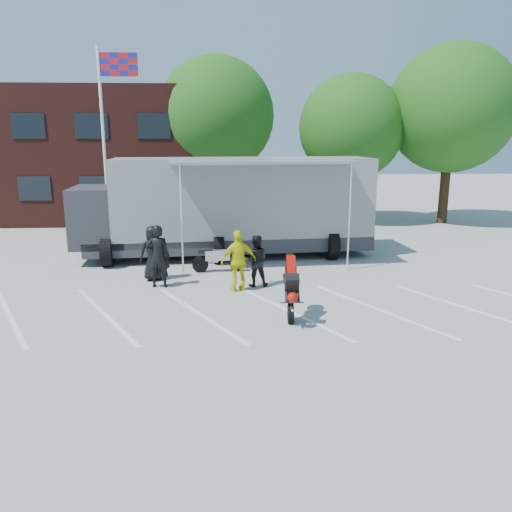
{
  "coord_description": "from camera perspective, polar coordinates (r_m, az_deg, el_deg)",
  "views": [
    {
      "loc": [
        -1.35,
        -11.37,
        4.47
      ],
      "look_at": [
        -0.64,
        1.91,
        1.3
      ],
      "focal_mm": 35.0,
      "sensor_mm": 36.0,
      "label": 1
    }
  ],
  "objects": [
    {
      "name": "transporter_truck",
      "position": [
        19.4,
        -2.92,
        0.08
      ],
      "size": [
        12.1,
        6.57,
        3.72
      ],
      "primitive_type": null,
      "rotation": [
        0.0,
        0.0,
        0.08
      ],
      "color": "gray",
      "rests_on": "ground"
    },
    {
      "name": "office_building",
      "position": [
        30.63,
        -19.81,
        10.83
      ],
      "size": [
        18.0,
        8.0,
        7.0
      ],
      "primitive_type": "cube",
      "color": "#481C17",
      "rests_on": "ground"
    },
    {
      "name": "tree_left",
      "position": [
        27.4,
        -4.57,
        15.67
      ],
      "size": [
        6.12,
        6.12,
        8.64
      ],
      "color": "#382314",
      "rests_on": "ground"
    },
    {
      "name": "tree_right",
      "position": [
        28.28,
        21.43,
        15.38
      ],
      "size": [
        6.46,
        6.46,
        9.12
      ],
      "color": "#382314",
      "rests_on": "ground"
    },
    {
      "name": "tree_mid",
      "position": [
        27.12,
        10.83,
        14.19
      ],
      "size": [
        5.44,
        5.44,
        7.68
      ],
      "color": "#382314",
      "rests_on": "ground"
    },
    {
      "name": "parked_motorcycle",
      "position": [
        17.08,
        -4.23,
        -1.8
      ],
      "size": [
        1.88,
        0.7,
        0.97
      ],
      "primitive_type": null,
      "rotation": [
        0.0,
        0.0,
        1.62
      ],
      "color": "#B9B9BE",
      "rests_on": "ground"
    },
    {
      "name": "ground",
      "position": [
        12.29,
        3.5,
        -7.94
      ],
      "size": [
        100.0,
        100.0,
        0.0
      ],
      "primitive_type": "plane",
      "color": "#A5A5A0",
      "rests_on": "ground"
    },
    {
      "name": "spectator_leather_a",
      "position": [
        16.18,
        -11.65,
        0.33
      ],
      "size": [
        0.97,
        0.74,
        1.77
      ],
      "primitive_type": "imported",
      "rotation": [
        0.0,
        0.0,
        3.37
      ],
      "color": "black",
      "rests_on": "ground"
    },
    {
      "name": "spectator_hivis",
      "position": [
        14.73,
        -1.99,
        -0.55
      ],
      "size": [
        1.16,
        0.74,
        1.84
      ],
      "primitive_type": "imported",
      "rotation": [
        0.0,
        0.0,
        3.44
      ],
      "color": "yellow",
      "rests_on": "ground"
    },
    {
      "name": "spectator_leather_b",
      "position": [
        15.38,
        -11.11,
        -0.03
      ],
      "size": [
        0.73,
        0.51,
        1.92
      ],
      "primitive_type": "imported",
      "rotation": [
        0.0,
        0.0,
        3.07
      ],
      "color": "black",
      "rests_on": "ground"
    },
    {
      "name": "stunt_bike_rider",
      "position": [
        13.03,
        3.79,
        -6.68
      ],
      "size": [
        0.8,
        1.58,
        1.81
      ],
      "primitive_type": null,
      "rotation": [
        0.0,
        0.0,
        -0.05
      ],
      "color": "black",
      "rests_on": "ground"
    },
    {
      "name": "spectator_leather_c",
      "position": [
        15.24,
        -0.05,
        -0.54
      ],
      "size": [
        0.78,
        0.62,
        1.59
      ],
      "primitive_type": "imported",
      "rotation": [
        0.0,
        0.0,
        3.16
      ],
      "color": "black",
      "rests_on": "ground"
    },
    {
      "name": "parking_bay_lines",
      "position": [
        13.22,
        3.01,
        -6.35
      ],
      "size": [
        18.09,
        13.33,
        0.01
      ],
      "primitive_type": "cube",
      "rotation": [
        0.0,
        0.0,
        0.52
      ],
      "color": "white",
      "rests_on": "ground"
    },
    {
      "name": "flagpole",
      "position": [
        21.93,
        -16.47,
        14.41
      ],
      "size": [
        1.61,
        0.12,
        8.0
      ],
      "color": "white",
      "rests_on": "ground"
    }
  ]
}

